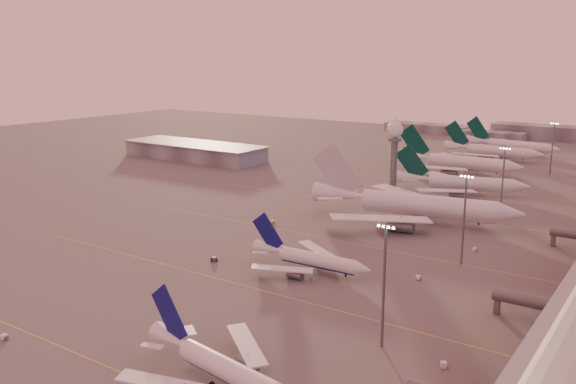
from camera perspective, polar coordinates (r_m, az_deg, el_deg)
The scene contains 24 objects.
ground at distance 154.18m, azimuth -11.28°, elevation -8.46°, with size 700.00×700.00×0.00m, color #5B5958.
taxiway_markings at distance 180.91m, azimuth 8.45°, elevation -5.13°, with size 180.00×185.25×0.02m.
hangar at distance 331.87m, azimuth -8.72°, elevation 3.82°, with size 82.00×27.00×8.50m.
radar_tower at distance 243.28m, azimuth 9.93°, elevation 4.50°, with size 6.40×6.40×31.10m.
mast_a at distance 117.28m, azimuth 8.98°, elevation -8.10°, with size 3.60×0.56×25.00m.
mast_b at distance 167.39m, azimuth 16.17°, elevation -2.08°, with size 3.60×0.56×25.00m.
mast_c at distance 220.37m, azimuth 19.46°, elevation 1.20°, with size 3.60×0.56×25.00m.
mast_d at distance 307.59m, azimuth 23.51°, elevation 3.98°, with size 3.60×0.56×25.00m.
distant_horizon at distance 439.67m, azimuth 20.78°, elevation 5.26°, with size 165.00×37.50×9.00m.
narrowbody_near at distance 108.67m, azimuth -6.50°, elevation -16.10°, with size 36.44×28.89×14.29m.
narrowbody_mid at distance 159.14m, azimuth 2.05°, elevation -6.46°, with size 35.31×28.18×13.79m.
widebody_white at distance 208.71m, azimuth 11.67°, elevation -1.58°, with size 71.53×56.87×25.32m.
greentail_a at distance 255.36m, azimuth 15.89°, elevation 0.59°, with size 52.04×41.50×19.29m.
greentail_b at distance 300.44m, azimuth 15.71°, elevation 2.47°, with size 60.16×48.59×21.85m.
greentail_c at distance 344.51m, azimuth 18.60°, elevation 3.48°, with size 53.96×43.51×19.59m.
greentail_d at distance 368.52m, azimuth 20.18°, elevation 3.94°, with size 54.47×43.73×19.84m.
gsv_truck_a at distance 135.41m, azimuth -24.94°, elevation -12.03°, with size 5.57×2.15×2.24m.
gsv_catering_a at distance 116.74m, azimuth 14.52°, elevation -14.71°, with size 5.68×4.46×4.27m.
gsv_tug_mid at distance 168.24m, azimuth -6.93°, elevation -6.27°, with size 4.46×4.24×1.10m.
gsv_truck_b at distance 157.04m, azimuth 12.27°, elevation -7.67°, with size 5.86×3.45×2.23m.
gsv_truck_c at distance 203.02m, azimuth -1.34°, elevation -2.66°, with size 5.03×5.77×2.29m.
gsv_catering_b at distance 183.05m, azimuth 17.14°, elevation -4.75°, with size 4.92×3.25×3.72m.
gsv_truck_d at distance 268.20m, azimuth 6.59°, elevation 1.08°, with size 4.24×6.08×2.32m.
gsv_tug_hangar at distance 269.33m, azimuth 20.57°, elevation 0.25°, with size 3.76×2.50×1.02m.
Camera 1 is at (103.90, -99.61, 55.27)m, focal length 38.00 mm.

